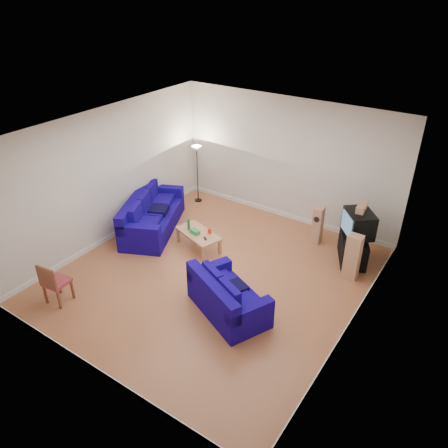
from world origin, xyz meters
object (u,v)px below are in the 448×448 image
Objects in this scene: coffee_table at (198,235)px; tv_stand at (353,249)px; sofa_loveseat at (226,299)px; television at (359,223)px; sofa_three_seat at (150,217)px.

tv_stand is at bearing 25.89° from coffee_table.
television is (1.42, 3.05, 0.67)m from sofa_loveseat.
tv_stand is (1.38, 3.08, -0.01)m from sofa_loveseat.
tv_stand is 0.69m from television.
sofa_three_seat is 2.64× the size of tv_stand.
sofa_loveseat is 3.43m from television.
sofa_loveseat is at bearing -64.69° from television.
television reaches higher than coffee_table.
tv_stand is (4.72, 1.53, -0.04)m from sofa_three_seat.
television is (3.23, 1.51, 0.63)m from coffee_table.
sofa_loveseat reaches higher than coffee_table.
sofa_loveseat is 1.51× the size of coffee_table.
sofa_three_seat reaches higher than tv_stand.
sofa_three_seat is 2.94× the size of television.
television is at bearing 21.35° from tv_stand.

